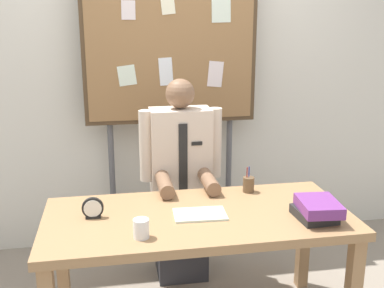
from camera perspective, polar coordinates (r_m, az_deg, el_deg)
name	(u,v)px	position (r m, az deg, el deg)	size (l,w,h in m)	color
back_wall	(168,75)	(3.65, -3.00, 8.48)	(6.40, 0.08, 2.70)	silver
desk	(198,228)	(2.63, 0.73, -10.29)	(1.69, 0.77, 0.73)	#9E754C
person	(181,189)	(3.19, -1.36, -5.51)	(0.55, 0.56, 1.40)	#2D2D33
bulletin_board	(171,46)	(3.43, -2.61, 11.91)	(1.27, 0.09, 2.21)	#4C3823
book_stack	(317,209)	(2.60, 15.01, -7.72)	(0.22, 0.27, 0.11)	#262626
open_notebook	(200,214)	(2.58, 0.97, -8.60)	(0.28, 0.18, 0.01)	silver
desk_clock	(93,209)	(2.59, -12.04, -7.75)	(0.12, 0.04, 0.12)	black
coffee_mug	(141,229)	(2.33, -6.23, -10.24)	(0.08, 0.08, 0.10)	white
pen_holder	(249,184)	(2.92, 6.93, -4.92)	(0.07, 0.07, 0.16)	brown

